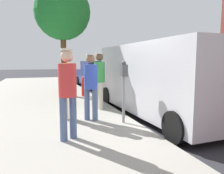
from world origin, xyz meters
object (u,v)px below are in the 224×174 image
(parking_meter_near, at_px, (124,81))
(pedestrian_in_blue, at_px, (91,83))
(pedestrian_in_green, at_px, (100,77))
(parked_sedan_behind, at_px, (97,75))
(street_tree, at_px, (63,13))
(fire_hydrant, at_px, (84,86))
(parked_van, at_px, (160,78))
(pedestrian_in_orange, at_px, (69,81))
(pedestrian_in_red, at_px, (68,88))

(parking_meter_near, xyz_separation_m, pedestrian_in_blue, (0.70, -0.49, -0.06))
(pedestrian_in_green, distance_m, parked_sedan_behind, 7.03)
(pedestrian_in_blue, bearing_deg, street_tree, -87.67)
(parked_sedan_behind, bearing_deg, fire_hydrant, 68.17)
(parking_meter_near, height_order, fire_hydrant, parking_meter_near)
(parked_sedan_behind, bearing_deg, parked_van, 89.47)
(street_tree, distance_m, fire_hydrant, 3.28)
(fire_hydrant, bearing_deg, pedestrian_in_green, 89.15)
(pedestrian_in_orange, distance_m, parked_van, 2.72)
(parking_meter_near, xyz_separation_m, parked_van, (-1.50, -0.80, -0.03))
(fire_hydrant, bearing_deg, pedestrian_in_orange, 72.99)
(pedestrian_in_orange, distance_m, parked_sedan_behind, 8.31)
(parking_meter_near, xyz_separation_m, pedestrian_in_green, (0.14, -1.71, -0.01))
(pedestrian_in_red, xyz_separation_m, parked_van, (-2.94, -1.53, -0.00))
(pedestrian_in_red, bearing_deg, street_tree, -95.62)
(street_tree, xyz_separation_m, fire_hydrant, (-0.78, 0.54, -3.14))
(pedestrian_in_orange, xyz_separation_m, fire_hydrant, (-1.12, -3.65, -0.58))
(street_tree, bearing_deg, parking_meter_near, 100.24)
(fire_hydrant, bearing_deg, pedestrian_in_blue, 81.09)
(pedestrian_in_orange, bearing_deg, parking_meter_near, 150.24)
(pedestrian_in_green, height_order, parked_sedan_behind, pedestrian_in_green)
(parking_meter_near, xyz_separation_m, street_tree, (0.88, -4.89, 2.53))
(parked_sedan_behind, height_order, street_tree, street_tree)
(pedestrian_in_green, bearing_deg, fire_hydrant, -90.85)
(parked_van, distance_m, parked_sedan_behind, 7.72)
(pedestrian_in_green, bearing_deg, parked_van, 151.12)
(pedestrian_in_red, bearing_deg, pedestrian_in_orange, -98.76)
(parking_meter_near, bearing_deg, street_tree, -79.76)
(parked_van, xyz_separation_m, fire_hydrant, (1.60, -3.54, -0.59))
(pedestrian_in_green, bearing_deg, parked_sedan_behind, -104.10)
(parked_van, bearing_deg, fire_hydrant, -65.67)
(pedestrian_in_red, height_order, street_tree, street_tree)
(parking_meter_near, xyz_separation_m, pedestrian_in_orange, (1.22, -0.70, -0.03))
(parking_meter_near, bearing_deg, parked_sedan_behind, -100.46)
(pedestrian_in_orange, distance_m, fire_hydrant, 3.86)
(pedestrian_in_green, height_order, pedestrian_in_orange, pedestrian_in_green)
(pedestrian_in_orange, distance_m, pedestrian_in_red, 1.44)
(parked_van, bearing_deg, parking_meter_near, 28.17)
(parked_van, relative_size, street_tree, 1.10)
(pedestrian_in_orange, distance_m, street_tree, 4.92)
(parked_van, height_order, street_tree, street_tree)
(pedestrian_in_blue, bearing_deg, parking_meter_near, 145.16)
(parking_meter_near, bearing_deg, pedestrian_in_blue, -34.84)
(pedestrian_in_blue, relative_size, parked_sedan_behind, 0.38)
(street_tree, bearing_deg, parked_van, 120.28)
(parking_meter_near, distance_m, pedestrian_in_red, 1.61)
(pedestrian_in_green, height_order, parked_van, parked_van)
(street_tree, bearing_deg, pedestrian_in_blue, 92.33)
(pedestrian_in_blue, relative_size, street_tree, 0.36)
(pedestrian_in_red, bearing_deg, pedestrian_in_green, -118.01)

